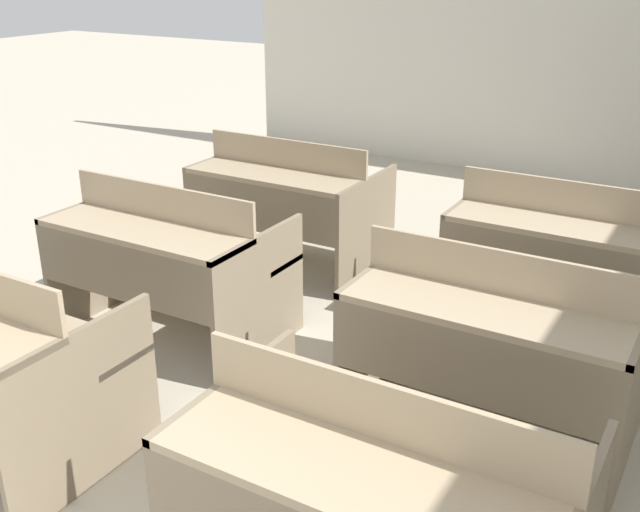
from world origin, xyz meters
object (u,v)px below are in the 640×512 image
at_px(bench_second_left, 167,257).
at_px(bench_third_left, 287,200).
at_px(bench_third_right, 563,253).
at_px(bench_front_right, 376,498).
at_px(bench_second_right, 494,339).

relative_size(bench_second_left, bench_third_left, 1.00).
bearing_deg(bench_third_right, bench_third_left, 178.90).
bearing_deg(bench_third_left, bench_second_left, -90.40).
relative_size(bench_front_right, bench_third_right, 1.00).
bearing_deg(bench_third_right, bench_front_right, -89.91).
height_order(bench_second_right, bench_third_left, same).
relative_size(bench_front_right, bench_second_left, 1.00).
bearing_deg(bench_second_right, bench_second_left, 179.94).
distance_m(bench_second_left, bench_third_right, 2.14).
relative_size(bench_second_right, bench_third_right, 1.00).
height_order(bench_second_left, bench_third_right, same).
bearing_deg(bench_front_right, bench_third_right, 90.09).
xyz_separation_m(bench_front_right, bench_third_left, (-1.80, 2.32, 0.00)).
xyz_separation_m(bench_front_right, bench_second_right, (-0.01, 1.14, 0.00)).
distance_m(bench_front_right, bench_second_left, 2.14).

